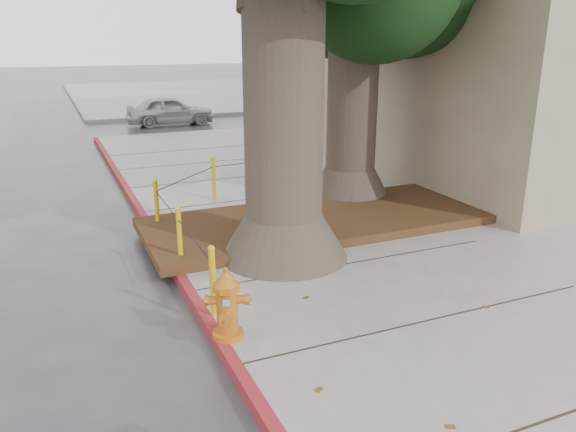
% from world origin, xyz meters
% --- Properties ---
extents(ground, '(140.00, 140.00, 0.00)m').
position_xyz_m(ground, '(0.00, 0.00, 0.00)').
color(ground, '#28282B').
rests_on(ground, ground).
extents(sidewalk_main, '(16.00, 26.00, 0.15)m').
position_xyz_m(sidewalk_main, '(6.00, 2.50, 0.07)').
color(sidewalk_main, slate).
rests_on(sidewalk_main, ground).
extents(sidewalk_far, '(16.00, 20.00, 0.15)m').
position_xyz_m(sidewalk_far, '(6.00, 30.00, 0.07)').
color(sidewalk_far, slate).
rests_on(sidewalk_far, ground).
extents(curb_red, '(0.14, 26.00, 0.16)m').
position_xyz_m(curb_red, '(-2.00, 2.50, 0.07)').
color(curb_red, maroon).
rests_on(curb_red, ground).
extents(planter_bed, '(6.40, 2.60, 0.16)m').
position_xyz_m(planter_bed, '(0.90, 3.90, 0.23)').
color(planter_bed, black).
rests_on(planter_bed, sidewalk_main).
extents(building_side_white, '(10.00, 10.00, 9.00)m').
position_xyz_m(building_side_white, '(16.00, 26.00, 4.50)').
color(building_side_white, silver).
rests_on(building_side_white, ground).
extents(building_side_grey, '(12.00, 14.00, 12.00)m').
position_xyz_m(building_side_grey, '(22.00, 32.00, 6.00)').
color(building_side_grey, slate).
rests_on(building_side_grey, ground).
extents(bollard_ring, '(3.79, 5.39, 0.95)m').
position_xyz_m(bollard_ring, '(-0.87, 4.38, 0.66)').
color(bollard_ring, '#CA9C0B').
rests_on(bollard_ring, sidewalk_main).
extents(fire_hydrant, '(0.46, 0.46, 0.87)m').
position_xyz_m(fire_hydrant, '(-1.90, 0.61, 0.57)').
color(fire_hydrant, '#B85F12').
rests_on(fire_hydrant, sidewalk_main).
extents(car_silver, '(3.56, 1.53, 1.20)m').
position_xyz_m(car_silver, '(1.23, 18.25, 0.60)').
color(car_silver, '#ABABB0').
rests_on(car_silver, ground).
extents(car_red, '(3.82, 1.65, 1.22)m').
position_xyz_m(car_red, '(8.57, 17.43, 0.61)').
color(car_red, maroon).
rests_on(car_red, ground).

